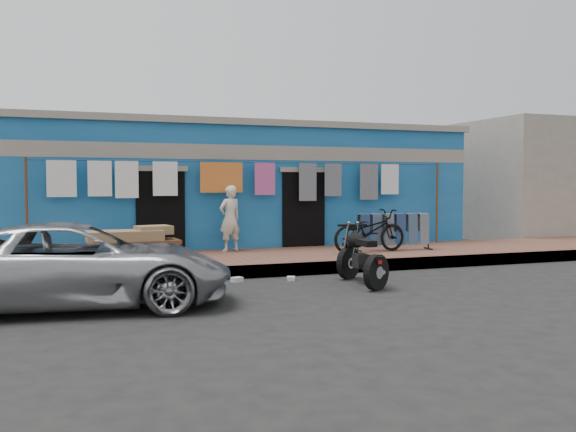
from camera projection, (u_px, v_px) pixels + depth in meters
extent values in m
plane|color=black|center=(327.00, 288.00, 10.48)|extent=(80.00, 80.00, 0.00)
cube|color=brown|center=(273.00, 261.00, 13.29)|extent=(28.00, 3.00, 0.25)
cube|color=gray|center=(296.00, 269.00, 11.93)|extent=(28.00, 0.10, 0.25)
cube|color=#175898|center=(227.00, 191.00, 16.97)|extent=(12.00, 5.00, 3.20)
cube|color=#9E9384|center=(252.00, 153.00, 14.63)|extent=(12.00, 0.14, 0.35)
cube|color=#9E9384|center=(227.00, 131.00, 16.88)|extent=(12.20, 5.20, 0.16)
cube|color=black|center=(161.00, 217.00, 13.89)|extent=(1.10, 0.10, 2.10)
cube|color=black|center=(303.00, 214.00, 15.07)|extent=(1.10, 0.10, 2.10)
cube|color=#9E9384|center=(543.00, 181.00, 20.67)|extent=(6.00, 5.00, 3.80)
cylinder|color=brown|center=(27.00, 208.00, 12.71)|extent=(0.06, 0.06, 2.10)
cylinder|color=brown|center=(437.00, 203.00, 16.09)|extent=(0.06, 0.06, 2.10)
cylinder|color=black|center=(256.00, 163.00, 14.35)|extent=(10.00, 0.01, 0.01)
cube|color=silver|center=(62.00, 179.00, 12.92)|extent=(0.60, 0.02, 0.78)
cube|color=silver|center=(100.00, 179.00, 13.18)|extent=(0.50, 0.02, 0.77)
cube|color=silver|center=(127.00, 180.00, 13.37)|extent=(0.50, 0.02, 0.81)
cube|color=silver|center=(165.00, 179.00, 13.65)|extent=(0.55, 0.02, 0.77)
cube|color=#CC4C26|center=(222.00, 177.00, 14.09)|extent=(1.00, 0.02, 0.70)
cube|color=#C44F8F|center=(265.00, 179.00, 14.45)|extent=(0.50, 0.02, 0.76)
cube|color=slate|center=(308.00, 182.00, 14.82)|extent=(0.45, 0.02, 0.91)
cube|color=slate|center=(333.00, 180.00, 15.05)|extent=(0.45, 0.02, 0.80)
cube|color=slate|center=(369.00, 182.00, 15.38)|extent=(0.50, 0.02, 0.90)
cube|color=silver|center=(390.00, 179.00, 15.58)|extent=(0.50, 0.02, 0.77)
imported|color=#A6A6AA|center=(77.00, 264.00, 8.83)|extent=(4.74, 2.56, 1.28)
imported|color=beige|center=(230.00, 218.00, 14.00)|extent=(0.63, 0.52, 1.51)
imported|color=black|center=(370.00, 226.00, 13.81)|extent=(1.89, 0.83, 1.19)
cube|color=silver|center=(237.00, 280.00, 11.16)|extent=(0.24, 0.21, 0.09)
cube|color=silver|center=(345.00, 274.00, 11.91)|extent=(0.17, 0.20, 0.09)
cube|color=silver|center=(291.00, 278.00, 11.34)|extent=(0.19, 0.22, 0.07)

